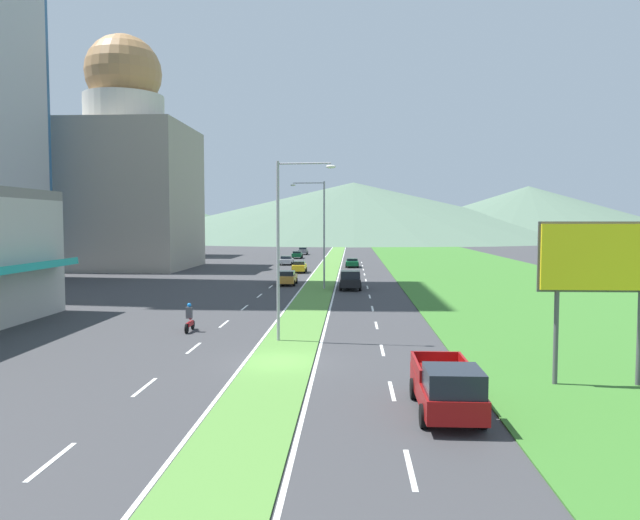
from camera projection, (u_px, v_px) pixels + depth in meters
ground_plane at (281, 362)px, 29.05m from camera, size 600.00×600.00×0.00m
grass_median at (329, 268)px, 88.83m from camera, size 3.20×240.00×0.06m
grass_verge_right at (468, 268)px, 87.73m from camera, size 24.00×240.00×0.06m
lane_dash_left_1 at (52, 461)px, 17.03m from camera, size 0.16×2.80×0.01m
lane_dash_left_2 at (145, 387)px, 24.67m from camera, size 0.16×2.80×0.01m
lane_dash_left_3 at (194, 348)px, 32.31m from camera, size 0.16×2.80×0.01m
lane_dash_left_4 at (224, 324)px, 39.95m from camera, size 0.16×2.80×0.01m
lane_dash_left_5 at (245, 308)px, 47.59m from camera, size 0.16×2.80×0.01m
lane_dash_left_6 at (259, 296)px, 55.24m from camera, size 0.16×2.80×0.01m
lane_dash_left_7 at (271, 287)px, 62.88m from camera, size 0.16×2.80×0.01m
lane_dash_left_8 at (280, 280)px, 70.52m from camera, size 0.16×2.80×0.01m
lane_dash_left_9 at (287, 274)px, 78.16m from camera, size 0.16×2.80×0.01m
lane_dash_left_10 at (292, 269)px, 85.80m from camera, size 0.16×2.80×0.01m
lane_dash_left_11 at (297, 266)px, 93.44m from camera, size 0.16×2.80×0.01m
lane_dash_left_12 at (301, 262)px, 101.08m from camera, size 0.16×2.80×0.01m
lane_dash_right_1 at (410, 469)px, 16.48m from camera, size 0.16×2.80×0.01m
lane_dash_right_2 at (392, 391)px, 24.12m from camera, size 0.16×2.80×0.01m
lane_dash_right_3 at (382, 350)px, 31.76m from camera, size 0.16×2.80×0.01m
lane_dash_right_4 at (376, 325)px, 39.41m from camera, size 0.16×2.80×0.01m
lane_dash_right_5 at (372, 309)px, 47.05m from camera, size 0.16×2.80×0.01m
lane_dash_right_6 at (370, 296)px, 54.69m from camera, size 0.16×2.80×0.01m
lane_dash_right_7 at (367, 287)px, 62.33m from camera, size 0.16×2.80×0.01m
lane_dash_right_8 at (366, 280)px, 69.97m from camera, size 0.16×2.80×0.01m
lane_dash_right_9 at (364, 274)px, 77.61m from camera, size 0.16×2.80×0.01m
lane_dash_right_10 at (363, 270)px, 85.25m from camera, size 0.16×2.80×0.01m
lane_dash_right_11 at (362, 266)px, 92.89m from camera, size 0.16×2.80×0.01m
lane_dash_right_12 at (362, 262)px, 100.53m from camera, size 0.16×2.80×0.01m
edge_line_median_left at (317, 268)px, 88.93m from camera, size 0.16×240.00×0.01m
edge_line_median_right at (340, 268)px, 88.74m from camera, size 0.16×240.00×0.01m
domed_building at (126, 175)px, 87.57m from camera, size 18.77×18.77×33.94m
midrise_colored at (150, 207)px, 118.88m from camera, size 14.19×14.19×19.66m
hill_far_left at (108, 212)px, 263.91m from camera, size 157.02×157.02×22.75m
hill_far_center at (353, 210)px, 260.66m from camera, size 204.43×204.43×24.05m
hill_far_right at (528, 212)px, 251.35m from camera, size 141.24×141.24×21.90m
street_lamp_near at (284, 239)px, 33.74m from camera, size 3.38×0.47×10.27m
street_lamp_mid at (321, 228)px, 60.32m from camera, size 3.55×0.33×10.93m
billboard_roadside at (600, 264)px, 24.52m from camera, size 5.05×0.28×6.86m
car_0 at (299, 267)px, 80.30m from camera, size 1.87×4.05×1.57m
car_1 at (286, 260)px, 94.94m from camera, size 2.00×4.23×1.42m
car_2 at (303, 251)px, 124.75m from camera, size 1.89×4.01×1.53m
car_3 at (352, 263)px, 90.08m from camera, size 2.01×4.47×1.34m
car_4 at (287, 278)px, 64.69m from camera, size 1.96×4.35×1.54m
car_5 at (297, 255)px, 111.89m from camera, size 1.90×4.19×1.37m
pickup_truck_0 at (447, 388)px, 21.00m from camera, size 2.18×5.40×2.00m
pickup_truck_1 at (350, 280)px, 60.41m from camera, size 2.18×5.40×2.00m
motorcycle_rider at (190, 320)px, 37.17m from camera, size 0.36×2.00×1.80m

